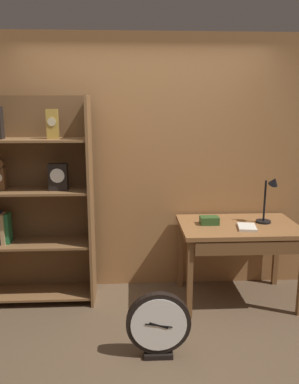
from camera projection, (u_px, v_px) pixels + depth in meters
name	position (u px, v px, depth m)	size (l,w,h in m)	color
ground_plane	(154.00, 362.00, 2.94)	(10.00, 10.00, 0.00)	brown
back_wood_panel	(146.00, 165.00, 3.99)	(4.80, 0.05, 2.60)	#9E6B3D
bookshelf	(27.00, 204.00, 3.70)	(1.18, 0.37, 2.00)	brown
workbench	(239.00, 234.00, 3.72)	(1.13, 0.74, 0.79)	brown
desk_lamp	(269.00, 198.00, 3.71)	(0.19, 0.19, 0.47)	black
toolbox_small	(209.00, 220.00, 3.72)	(0.18, 0.12, 0.07)	#2D5123
open_repair_manual	(247.00, 227.00, 3.60)	(0.16, 0.22, 0.03)	silver
round_clock_large	(158.00, 325.00, 2.95)	(0.50, 0.11, 0.54)	black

